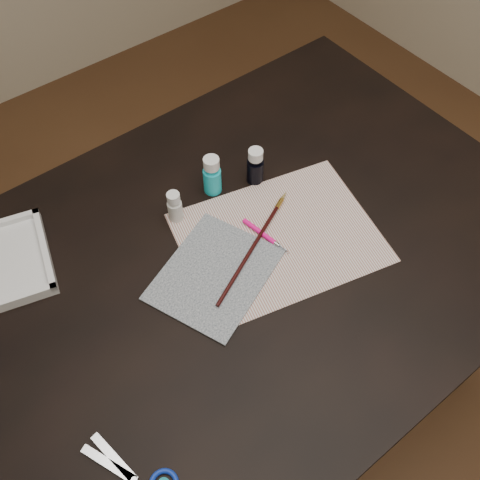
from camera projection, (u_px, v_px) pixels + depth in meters
ground at (240, 387)px, 1.71m from camera, size 3.50×3.50×0.02m
table at (240, 335)px, 1.39m from camera, size 1.30×0.90×0.75m
paper at (279, 237)px, 1.11m from camera, size 0.46×0.39×0.00m
canvas at (215, 274)px, 1.06m from camera, size 0.30×0.27×0.00m
paint_bottle_white at (175, 206)px, 1.11m from camera, size 0.04×0.04×0.08m
paint_bottle_cyan at (212, 175)px, 1.15m from camera, size 0.05×0.05×0.10m
paint_bottle_navy at (255, 166)px, 1.17m from camera, size 0.05×0.05×0.09m
paintbrush at (255, 244)px, 1.09m from camera, size 0.29×0.15×0.01m
craft_knife at (267, 237)px, 1.10m from camera, size 0.03×0.13×0.01m
scissors at (123, 478)px, 0.84m from camera, size 0.16×0.21×0.01m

